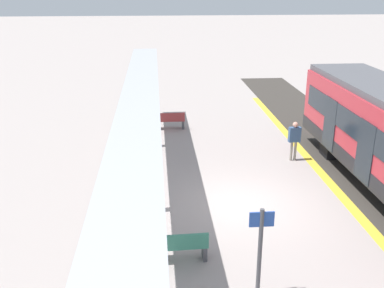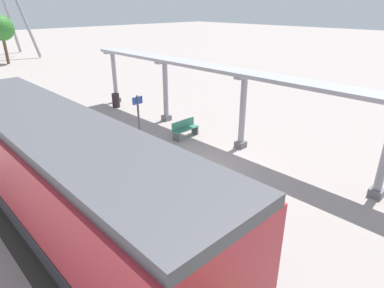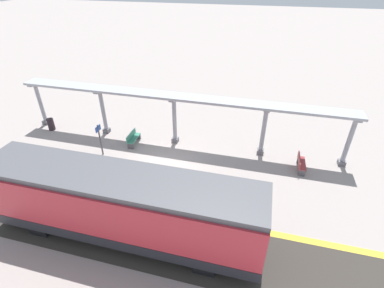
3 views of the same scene
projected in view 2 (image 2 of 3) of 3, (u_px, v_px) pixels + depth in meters
name	position (u px, v px, depth m)	size (l,w,h in m)	color
ground_plane	(194.00, 171.00, 13.13)	(176.00, 176.00, 0.00)	#9F938E
tactile_edge_strip	(120.00, 205.00, 10.91)	(0.37, 28.16, 0.01)	gold
trackbed	(68.00, 228.00, 9.77)	(3.20, 40.16, 0.01)	#38332D
train_near_carriage	(60.00, 175.00, 9.00)	(2.65, 12.27, 3.48)	#B92B35
canopy_pillar_third	(243.00, 112.00, 14.65)	(1.10, 0.44, 3.38)	slate
canopy_pillar_fourth	(166.00, 91.00, 18.23)	(1.10, 0.44, 3.38)	slate
canopy_pillar_fifth	(115.00, 77.00, 21.75)	(1.10, 0.44, 3.38)	slate
canopy_beam	(247.00, 74.00, 13.88)	(1.20, 22.49, 0.16)	#A8AAB2
bench_near_end	(185.00, 129.00, 16.35)	(1.51, 0.49, 0.86)	#398169
trash_bin	(116.00, 100.00, 21.11)	(0.48, 0.48, 0.90)	#2F242A
platform_info_sign	(138.00, 113.00, 15.81)	(0.56, 0.10, 2.20)	#4C4C51
passenger_waiting_near_edge	(216.00, 218.00, 8.53)	(0.49, 0.25, 1.63)	gray
tree_centre_background	(1.00, 28.00, 35.29)	(2.67, 2.67, 5.15)	brown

